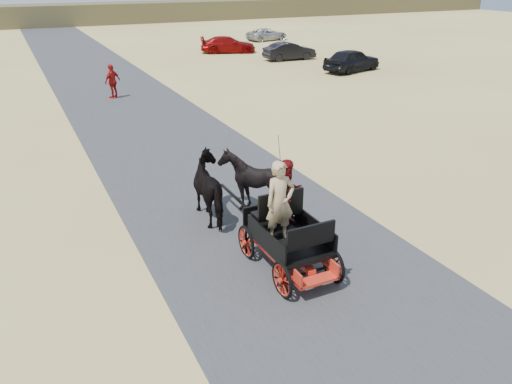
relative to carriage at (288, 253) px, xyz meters
name	(u,v)px	position (x,y,z in m)	size (l,w,h in m)	color
ground	(352,321)	(0.18, -2.16, -0.36)	(140.00, 140.00, 0.00)	tan
road	(352,320)	(0.18, -2.16, -0.35)	(6.00, 140.00, 0.01)	#38383A
ridge_far	(44,15)	(0.18, 59.84, 0.84)	(140.00, 6.00, 2.40)	brown
carriage	(288,253)	(0.00, 0.00, 0.00)	(1.30, 2.40, 0.72)	black
horse_left	(214,189)	(-0.55, 3.00, 0.49)	(0.91, 2.01, 1.70)	black
horse_right	(251,181)	(0.55, 3.00, 0.49)	(1.37, 1.54, 1.70)	black
driver_man	(280,202)	(-0.20, 0.05, 1.26)	(0.66, 0.43, 1.80)	tan
passenger_woman	(288,193)	(0.30, 0.60, 1.15)	(0.77, 0.60, 1.58)	#660C0F
pedestrian	(113,81)	(-0.10, 18.15, 0.50)	(1.01, 0.42, 1.73)	#A21312
car_a	(352,60)	(15.47, 18.88, 0.37)	(1.73, 4.30, 1.46)	black
car_b	(289,51)	(14.11, 24.72, 0.28)	(1.35, 3.87, 1.28)	black
car_c	(228,45)	(11.44, 30.02, 0.28)	(1.79, 4.39, 1.27)	maroon
car_d	(267,34)	(17.85, 35.60, 0.20)	(1.85, 4.01, 1.11)	#B2B2B7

